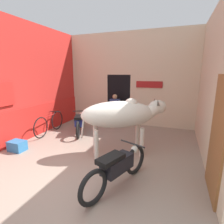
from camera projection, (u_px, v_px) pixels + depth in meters
ground_plane at (65, 187)px, 3.32m from camera, size 30.00×30.00×0.00m
wall_left_shopfront at (34, 83)px, 5.87m from camera, size 0.25×4.49×3.68m
wall_back_with_doorway at (127, 85)px, 7.30m from camera, size 5.16×0.93×3.68m
wall_right_with_door at (215, 86)px, 4.00m from camera, size 0.22×4.49×3.68m
cow at (122, 115)px, 4.41m from camera, size 2.17×1.55×1.49m
motorcycle_near at (117, 167)px, 3.24m from camera, size 0.81×1.74×0.74m
motorcycle_far at (80, 122)px, 6.23m from camera, size 0.87×1.62×0.71m
bicycle at (50, 123)px, 6.17m from camera, size 0.44×1.66×0.72m
shopkeeper_seated at (114, 109)px, 7.02m from camera, size 0.38×0.33×1.27m
plastic_stool at (124, 119)px, 7.17m from camera, size 0.28×0.28×0.45m
crate at (17, 146)px, 4.83m from camera, size 0.44×0.32×0.28m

